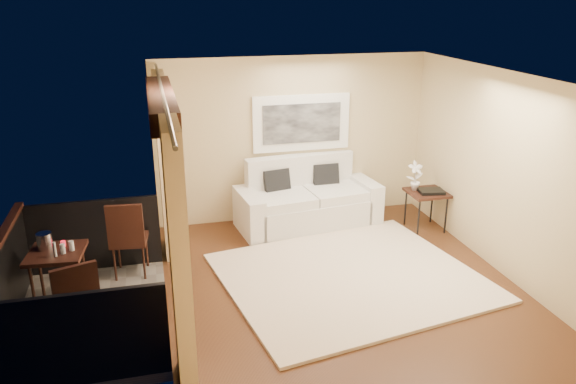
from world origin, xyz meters
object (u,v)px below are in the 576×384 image
object	(u,v)px
balcony_chair_far	(127,234)
bistro_table	(57,258)
side_table	(427,195)
sofa	(306,201)
orchid	(415,176)
balcony_chair_near	(81,309)
ice_bucket	(45,241)

from	to	relation	value
balcony_chair_far	bistro_table	bearing A→B (deg)	42.09
balcony_chair_far	side_table	bearing A→B (deg)	-167.20
sofa	orchid	bearing A→B (deg)	-27.08
orchid	balcony_chair_near	world-z (taller)	orchid
side_table	balcony_chair_far	bearing A→B (deg)	-173.43
sofa	ice_bucket	distance (m)	4.12
ice_bucket	orchid	bearing A→B (deg)	11.68
sofa	balcony_chair_near	world-z (taller)	sofa
balcony_chair_near	balcony_chair_far	bearing A→B (deg)	57.75
sofa	orchid	xyz separation A→B (m)	(1.63, -0.59, 0.49)
side_table	orchid	size ratio (longest dim) A/B	1.35
bistro_table	sofa	bearing A→B (deg)	26.64
orchid	bistro_table	xyz separation A→B (m)	(-5.23, -1.21, -0.22)
sofa	balcony_chair_near	size ratio (longest dim) A/B	2.25
side_table	balcony_chair_far	size ratio (longest dim) A/B	0.60
orchid	bistro_table	size ratio (longest dim) A/B	0.64
sofa	bistro_table	distance (m)	4.04
sofa	balcony_chair_near	bearing A→B (deg)	-144.20
orchid	balcony_chair_far	xyz separation A→B (m)	(-4.43, -0.64, -0.25)
side_table	sofa	bearing A→B (deg)	158.79
orchid	balcony_chair_far	bearing A→B (deg)	-171.83
balcony_chair_far	ice_bucket	world-z (taller)	balcony_chair_far
bistro_table	ice_bucket	size ratio (longest dim) A/B	3.74
sofa	balcony_chair_near	xyz separation A→B (m)	(-3.23, -3.00, 0.23)
orchid	ice_bucket	size ratio (longest dim) A/B	2.39
balcony_chair_near	sofa	bearing A→B (deg)	24.18
side_table	ice_bucket	distance (m)	5.62
sofa	side_table	bearing A→B (deg)	-28.28
orchid	balcony_chair_near	size ratio (longest dim) A/B	0.45
orchid	bistro_table	distance (m)	5.37
balcony_chair_far	balcony_chair_near	xyz separation A→B (m)	(-0.43, -1.77, -0.01)
balcony_chair_near	ice_bucket	xyz separation A→B (m)	(-0.50, 1.30, 0.23)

